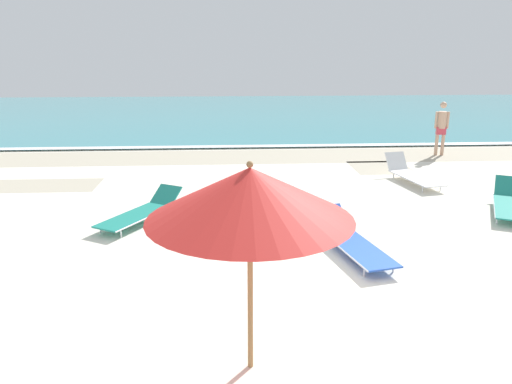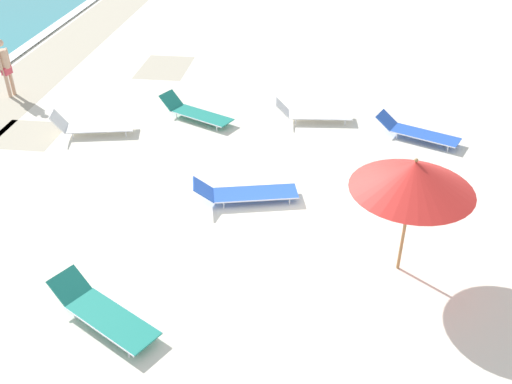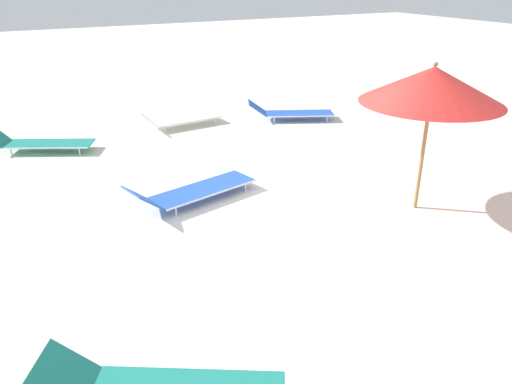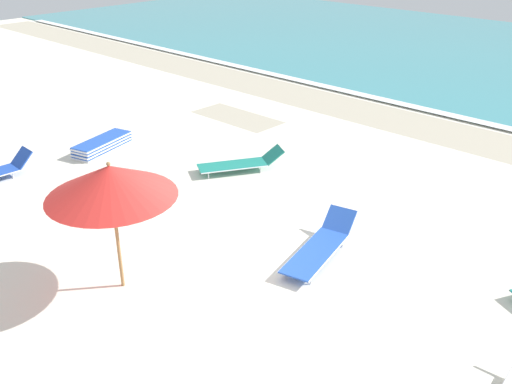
# 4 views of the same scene
# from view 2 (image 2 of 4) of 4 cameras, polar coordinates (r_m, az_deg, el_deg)

# --- Properties ---
(ground_plane) EXTENTS (60.00, 60.00, 0.16)m
(ground_plane) POSITION_cam_2_polar(r_m,az_deg,el_deg) (11.79, 4.22, -4.31)
(ground_plane) COLOR silver
(beach_umbrella) EXTENTS (2.15, 2.15, 2.36)m
(beach_umbrella) POSITION_cam_2_polar(r_m,az_deg,el_deg) (10.00, 15.48, 1.53)
(beach_umbrella) COLOR #9E7547
(beach_umbrella) RESTS_ON ground_plane
(sun_lounger_under_umbrella) EXTENTS (1.48, 2.25, 0.50)m
(sun_lounger_under_umbrella) POSITION_cam_2_polar(r_m,az_deg,el_deg) (15.71, 15.80, 5.81)
(sun_lounger_under_umbrella) COLOR blue
(sun_lounger_under_umbrella) RESTS_ON ground_plane
(sun_lounger_near_water_left) EXTENTS (1.55, 2.27, 0.56)m
(sun_lounger_near_water_left) POSITION_cam_2_polar(r_m,az_deg,el_deg) (16.30, -6.08, 7.94)
(sun_lounger_near_water_left) COLOR #1E8475
(sun_lounger_near_water_left) RESTS_ON ground_plane
(sun_lounger_near_water_right) EXTENTS (1.01, 2.20, 0.63)m
(sun_lounger_near_water_right) POSITION_cam_2_polar(r_m,az_deg,el_deg) (16.02, -16.11, 6.35)
(sun_lounger_near_water_right) COLOR white
(sun_lounger_near_water_right) RESTS_ON ground_plane
(sun_lounger_mid_beach_solo) EXTENTS (1.63, 2.18, 0.51)m
(sun_lounger_mid_beach_solo) POSITION_cam_2_polar(r_m,az_deg,el_deg) (10.00, -15.08, -11.56)
(sun_lounger_mid_beach_solo) COLOR #1E8475
(sun_lounger_mid_beach_solo) RESTS_ON ground_plane
(sun_lounger_mid_beach_pair_a) EXTENTS (1.10, 2.37, 0.53)m
(sun_lounger_mid_beach_pair_a) POSITION_cam_2_polar(r_m,az_deg,el_deg) (12.55, -1.10, -0.05)
(sun_lounger_mid_beach_pair_a) COLOR blue
(sun_lounger_mid_beach_pair_a) RESTS_ON ground_plane
(sun_lounger_mid_beach_pair_b) EXTENTS (0.78, 2.18, 0.58)m
(sun_lounger_mid_beach_pair_b) POSITION_cam_2_polar(r_m,az_deg,el_deg) (16.21, 5.63, 7.82)
(sun_lounger_mid_beach_pair_b) COLOR white
(sun_lounger_mid_beach_pair_b) RESTS_ON ground_plane
(beachgoer_wading_adult) EXTENTS (0.44, 0.27, 1.76)m
(beachgoer_wading_adult) POSITION_cam_2_polar(r_m,az_deg,el_deg) (19.00, -23.80, 11.59)
(beachgoer_wading_adult) COLOR tan
(beachgoer_wading_adult) RESTS_ON ground_plane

